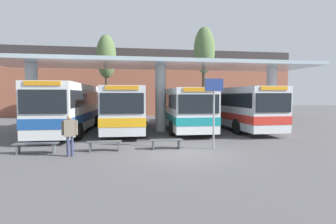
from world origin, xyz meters
name	(u,v)px	position (x,y,z in m)	size (l,w,h in m)	color
ground_plane	(182,153)	(0.00, 0.00, 0.00)	(100.00, 100.00, 0.00)	#565456
townhouse_backdrop	(145,77)	(0.00, 22.37, 4.95)	(40.00, 0.58, 8.49)	brown
station_canopy	(161,72)	(0.00, 7.20, 4.26)	(22.21, 5.54, 4.91)	silver
transit_bus_left_bay	(71,106)	(-6.29, 7.86, 1.85)	(3.13, 11.05, 3.33)	white
transit_bus_center_bay	(126,107)	(-2.46, 8.11, 1.76)	(3.14, 10.45, 3.15)	silver
transit_bus_right_bay	(183,107)	(1.84, 8.21, 1.71)	(3.15, 10.62, 3.06)	silver
transit_bus_far_right_bay	(232,106)	(5.98, 8.62, 1.76)	(2.75, 12.10, 3.15)	silver
waiting_bench_near_pillar	(166,142)	(-0.59, 0.97, 0.34)	(1.58, 0.44, 0.46)	#4C5156
waiting_bench_mid_platform	(36,146)	(-6.47, 0.97, 0.35)	(1.89, 0.44, 0.46)	#4C5156
waiting_bench_far_platform	(104,144)	(-3.50, 0.97, 0.34)	(1.60, 0.44, 0.46)	#4C5156
info_sign_platform	(214,100)	(1.67, 0.59, 2.39)	(0.90, 0.09, 3.39)	gray
pedestrian_waiting	(70,131)	(-4.86, 0.12, 1.08)	(0.65, 0.37, 1.77)	#333856
poplar_tree_behind_left	(204,52)	(5.56, 14.77, 7.01)	(2.15, 2.15, 9.58)	#473A2B
poplar_tree_behind_right	(106,58)	(-4.41, 17.10, 6.55)	(2.06, 2.06, 8.94)	#473A2B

